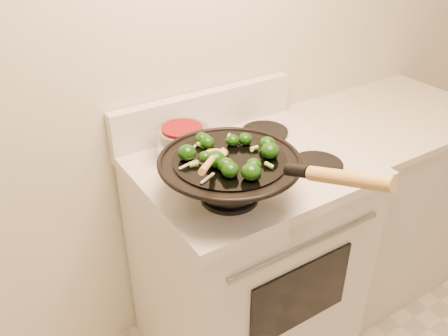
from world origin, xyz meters
TOP-DOWN VIEW (x-y plane):
  - stove at (-0.07, 1.17)m, footprint 0.78×0.67m
  - counter_unit at (0.71, 1.20)m, footprint 0.81×0.62m
  - wok at (-0.25, 1.01)m, footprint 0.43×0.71m
  - stirfry at (-0.25, 1.02)m, footprint 0.31×0.30m
  - wooden_spoon at (-0.33, 0.99)m, footprint 0.23×0.27m
  - saucepan at (-0.25, 1.32)m, footprint 0.18×0.29m

SIDE VIEW (x-z plane):
  - counter_unit at x=0.71m, z-range 0.00..0.91m
  - stove at x=-0.07m, z-range -0.07..1.01m
  - saucepan at x=-0.25m, z-range 0.93..1.04m
  - wok at x=-0.25m, z-range 0.87..1.15m
  - stirfry at x=-0.25m, z-range 1.06..1.11m
  - wooden_spoon at x=-0.33m, z-range 1.04..1.17m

